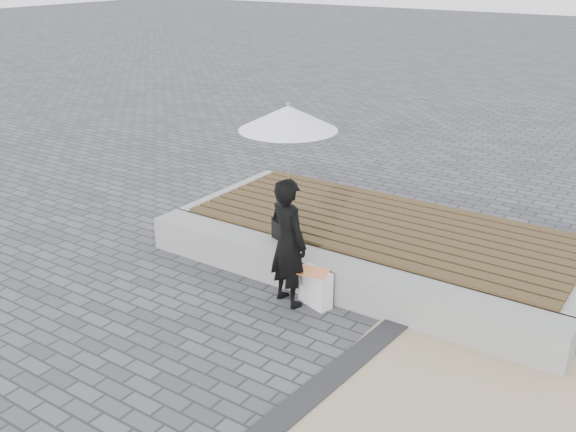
# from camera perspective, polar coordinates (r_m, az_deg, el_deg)

# --- Properties ---
(ground) EXTENTS (80.00, 80.00, 0.00)m
(ground) POSITION_cam_1_polar(r_m,az_deg,el_deg) (6.22, -3.78, -12.54)
(ground) COLOR #515156
(ground) RESTS_ON ground
(edging_band) EXTENTS (0.61, 5.20, 0.04)m
(edging_band) POSITION_cam_1_polar(r_m,az_deg,el_deg) (5.53, -0.66, -17.30)
(edging_band) COLOR #2A2A2C
(edging_band) RESTS_ON ground
(seating_ledge) EXTENTS (5.00, 0.45, 0.40)m
(seating_ledge) POSITION_cam_1_polar(r_m,az_deg,el_deg) (7.26, 3.96, -5.33)
(seating_ledge) COLOR #969692
(seating_ledge) RESTS_ON ground
(timber_platform) EXTENTS (5.00, 2.00, 0.40)m
(timber_platform) POSITION_cam_1_polar(r_m,az_deg,el_deg) (8.23, 8.21, -2.13)
(timber_platform) COLOR #A9AAA5
(timber_platform) RESTS_ON ground
(timber_decking) EXTENTS (4.60, 2.00, 0.04)m
(timber_decking) POSITION_cam_1_polar(r_m,az_deg,el_deg) (8.14, 8.30, -0.72)
(timber_decking) COLOR brown
(timber_decking) RESTS_ON timber_platform
(woman) EXTENTS (0.59, 0.48, 1.41)m
(woman) POSITION_cam_1_polar(r_m,az_deg,el_deg) (6.86, 0.00, -2.30)
(woman) COLOR black
(woman) RESTS_ON ground
(parasol) EXTENTS (0.98, 0.98, 1.25)m
(parasol) POSITION_cam_1_polar(r_m,az_deg,el_deg) (6.44, 0.00, 8.50)
(parasol) COLOR #A5A5AA
(parasol) RESTS_ON ground
(handbag) EXTENTS (0.39, 0.24, 0.26)m
(handbag) POSITION_cam_1_polar(r_m,az_deg,el_deg) (7.60, -0.27, -1.28)
(handbag) COLOR black
(handbag) RESTS_ON seating_ledge
(canvas_tote) EXTENTS (0.42, 0.27, 0.41)m
(canvas_tote) POSITION_cam_1_polar(r_m,az_deg,el_deg) (7.04, 2.37, -6.21)
(canvas_tote) COLOR silver
(canvas_tote) RESTS_ON ground
(magazine) EXTENTS (0.36, 0.30, 0.01)m
(magazine) POSITION_cam_1_polar(r_m,az_deg,el_deg) (6.91, 2.18, -4.84)
(magazine) COLOR #E8384E
(magazine) RESTS_ON canvas_tote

